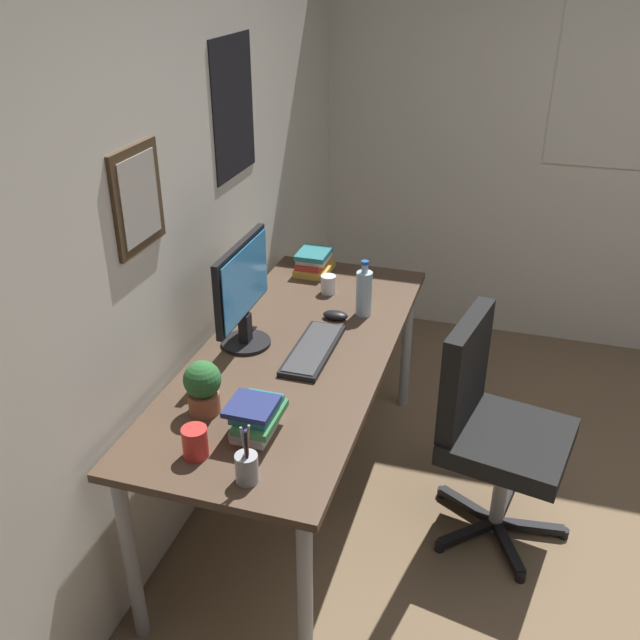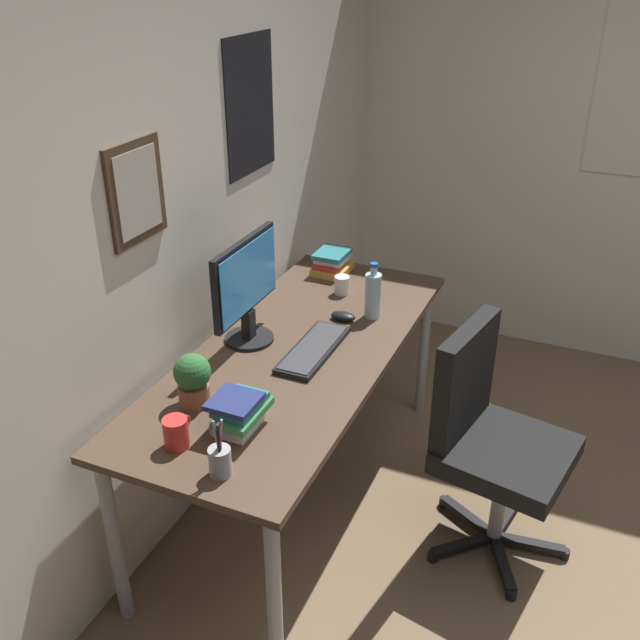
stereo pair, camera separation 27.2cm
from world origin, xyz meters
TOP-DOWN VIEW (x-y plane):
  - wall_back at (0.00, 2.15)m, footprint 4.40×0.10m
  - desk at (0.27, 1.70)m, footprint 1.80×0.74m
  - office_chair at (0.33, 0.92)m, footprint 0.58×0.57m
  - monitor at (0.26, 1.91)m, footprint 0.46×0.20m
  - keyboard at (0.27, 1.63)m, footprint 0.43×0.15m
  - computer_mouse at (0.57, 1.62)m, footprint 0.06×0.11m
  - water_bottle at (0.65, 1.52)m, footprint 0.07×0.07m
  - coffee_mug_near at (-0.44, 1.79)m, footprint 0.12×0.08m
  - coffee_mug_far at (0.82, 1.73)m, footprint 0.11×0.07m
  - potted_plant at (-0.22, 1.87)m, footprint 0.13×0.13m
  - pen_cup at (-0.51, 1.59)m, footprint 0.07×0.07m
  - book_stack_left at (-0.29, 1.65)m, footprint 0.22×0.16m
  - book_stack_right at (1.02, 1.86)m, footprint 0.21×0.16m

SIDE VIEW (x-z plane):
  - office_chair at x=0.33m, z-range 0.05..1.00m
  - desk at x=0.27m, z-range 0.30..1.06m
  - keyboard at x=0.27m, z-range 0.75..0.78m
  - computer_mouse at x=0.57m, z-range 0.75..0.79m
  - coffee_mug_far at x=0.82m, z-range 0.75..0.84m
  - book_stack_right at x=1.02m, z-range 0.75..0.86m
  - coffee_mug_near at x=-0.44m, z-range 0.75..0.86m
  - pen_cup at x=-0.51m, z-range 0.71..0.91m
  - book_stack_left at x=-0.29m, z-range 0.76..0.88m
  - potted_plant at x=-0.22m, z-range 0.76..0.96m
  - water_bottle at x=0.65m, z-range 0.73..0.99m
  - monitor at x=0.26m, z-range 0.78..1.21m
  - wall_back at x=0.00m, z-range 0.00..2.60m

